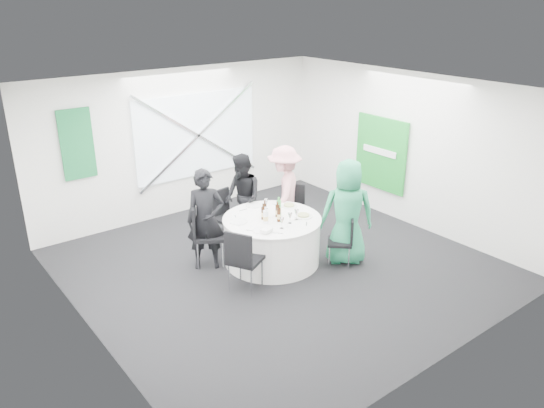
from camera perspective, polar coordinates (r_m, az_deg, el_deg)
floor at (r=8.52m, az=0.83°, el=-6.66°), size 6.00×6.00×0.00m
ceiling at (r=7.60m, az=0.94°, el=12.27°), size 6.00×6.00×0.00m
wall_back at (r=10.36m, az=-9.59°, el=6.59°), size 6.00×0.00×6.00m
wall_front at (r=6.09m, az=18.85°, el=-5.30°), size 6.00×0.00×6.00m
wall_left at (r=6.64m, az=-19.85°, el=-3.14°), size 0.00×6.00×6.00m
wall_right at (r=10.01m, az=14.50°, el=5.68°), size 0.00×6.00×6.00m
window_panel at (r=10.44m, az=-8.06°, el=7.36°), size 2.60×0.03×1.60m
window_brace_a at (r=10.41m, az=-7.95°, el=7.32°), size 2.63×0.05×1.84m
window_brace_b at (r=10.41m, az=-7.95°, el=7.32°), size 2.63×0.05×1.84m
green_banner at (r=9.50m, az=-20.23°, el=6.05°), size 0.55×0.04×1.20m
green_sign at (r=10.38m, az=11.61°, el=5.34°), size 0.05×1.20×1.40m
banquet_table at (r=8.48m, az=0.00°, el=-3.89°), size 1.56×1.56×0.76m
chair_back at (r=9.13m, az=-5.09°, el=-0.90°), size 0.49×0.50×0.93m
chair_back_left at (r=8.36m, az=-7.43°, el=-2.77°), size 0.65×0.64×1.03m
chair_back_right at (r=9.35m, az=2.13°, el=-0.28°), size 0.59×0.59×0.94m
chair_front_right at (r=8.41m, az=7.81°, el=-3.63°), size 0.53×0.53×0.82m
chair_front_left at (r=7.57m, az=-3.20°, el=-5.63°), size 0.60×0.60×0.98m
person_man_back_left at (r=8.23m, az=-7.14°, el=-1.68°), size 0.70×0.62×1.61m
person_man_back at (r=9.18m, az=-3.20°, el=0.71°), size 0.51×0.79×1.53m
person_woman_pink at (r=9.32m, az=1.33°, el=1.39°), size 1.11×1.06×1.63m
person_woman_green at (r=8.38m, az=8.10°, el=-0.91°), size 0.99×0.94×1.71m
plate_back at (r=8.82m, az=-1.95°, el=-0.13°), size 0.27×0.27×0.01m
plate_back_left at (r=8.21m, az=-3.62°, el=-1.87°), size 0.28×0.28×0.01m
plate_back_right at (r=8.78m, az=1.84°, el=-0.17°), size 0.27×0.27×0.04m
plate_front_right at (r=8.40m, az=3.39°, el=-1.26°), size 0.29×0.29×0.04m
plate_front_left at (r=7.89m, az=-1.25°, el=-2.85°), size 0.24×0.24×0.01m
napkin at (r=7.81m, az=-0.59°, el=-2.84°), size 0.20×0.16×0.05m
beer_bottle_a at (r=8.25m, az=-0.96°, el=-1.01°), size 0.06×0.06×0.26m
beer_bottle_b at (r=8.40m, az=-0.79°, el=-0.63°), size 0.06×0.06×0.25m
beer_bottle_c at (r=8.35m, az=0.57°, el=-0.75°), size 0.06×0.06×0.26m
beer_bottle_d at (r=8.17m, az=0.74°, el=-1.20°), size 0.06×0.06×0.27m
green_water_bottle at (r=8.38m, az=0.73°, el=-0.46°), size 0.08×0.08×0.31m
clear_water_bottle at (r=8.10m, az=-0.69°, el=-1.42°), size 0.08×0.08×0.27m
wine_glass_a at (r=8.11m, az=1.95°, el=-1.26°), size 0.07×0.07×0.17m
wine_glass_b at (r=8.65m, az=-0.63°, el=0.26°), size 0.07×0.07×0.17m
wine_glass_c at (r=8.23m, az=2.65°, el=-0.89°), size 0.07×0.07×0.17m
wine_glass_d at (r=7.92m, az=1.07°, el=-1.81°), size 0.07×0.07×0.17m
fork_a at (r=8.81m, az=-1.63°, el=-0.19°), size 0.15×0.03×0.01m
knife_a at (r=8.65m, az=-3.11°, el=-0.64°), size 0.15×0.02×0.01m
fork_b at (r=8.77m, az=2.16°, el=-0.30°), size 0.10×0.13×0.01m
knife_b at (r=8.85m, az=0.44°, el=-0.06°), size 0.08×0.14×0.01m
fork_c at (r=8.38m, az=-3.93°, el=-1.41°), size 0.08×0.14×0.01m
knife_c at (r=8.11m, az=-3.65°, el=-2.23°), size 0.08×0.14×0.01m
fork_d at (r=8.13m, az=3.73°, el=-2.15°), size 0.11×0.12×0.01m
knife_d at (r=8.48m, az=3.76°, el=-1.12°), size 0.11×0.12×0.01m
fork_e at (r=7.89m, az=-2.32°, el=-2.88°), size 0.10×0.13×0.01m
knife_e at (r=7.81m, az=0.67°, el=-3.16°), size 0.12×0.12×0.01m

